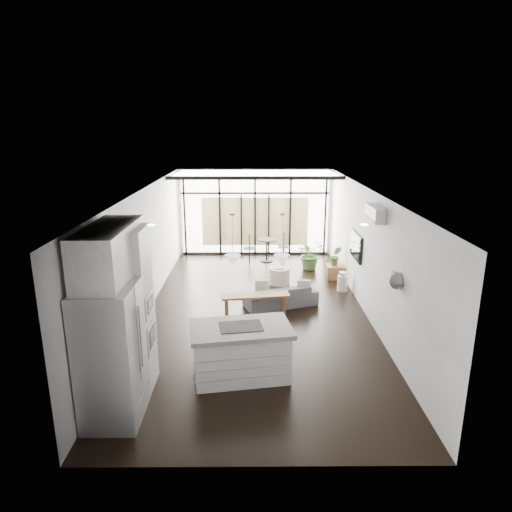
{
  "coord_description": "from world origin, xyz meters",
  "views": [
    {
      "loc": [
        -0.07,
        -9.79,
        4.13
      ],
      "look_at": [
        0.0,
        0.3,
        1.25
      ],
      "focal_mm": 32.0,
      "sensor_mm": 36.0,
      "label": 1
    }
  ],
  "objects_px": {
    "pouf": "(279,276)",
    "island": "(241,352)",
    "tv": "(356,246)",
    "console_bench": "(255,305)",
    "sofa": "(281,292)",
    "milk_can": "(342,282)",
    "fridge": "(111,354)"
  },
  "relations": [
    {
      "from": "sofa",
      "to": "milk_can",
      "type": "relative_size",
      "value": 3.36
    },
    {
      "from": "console_bench",
      "to": "island",
      "type": "bearing_deg",
      "value": -102.95
    },
    {
      "from": "milk_can",
      "to": "tv",
      "type": "relative_size",
      "value": 0.46
    },
    {
      "from": "fridge",
      "to": "milk_can",
      "type": "xyz_separation_m",
      "value": [
        4.33,
        5.31,
        -0.76
      ]
    },
    {
      "from": "fridge",
      "to": "sofa",
      "type": "height_order",
      "value": "fridge"
    },
    {
      "from": "console_bench",
      "to": "pouf",
      "type": "bearing_deg",
      "value": 65.11
    },
    {
      "from": "console_bench",
      "to": "tv",
      "type": "relative_size",
      "value": 1.39
    },
    {
      "from": "console_bench",
      "to": "pouf",
      "type": "distance_m",
      "value": 2.22
    },
    {
      "from": "fridge",
      "to": "pouf",
      "type": "relative_size",
      "value": 3.67
    },
    {
      "from": "sofa",
      "to": "milk_can",
      "type": "height_order",
      "value": "sofa"
    },
    {
      "from": "milk_can",
      "to": "tv",
      "type": "xyz_separation_m",
      "value": [
        0.21,
        -0.36,
        1.04
      ]
    },
    {
      "from": "island",
      "to": "pouf",
      "type": "distance_m",
      "value": 4.85
    },
    {
      "from": "console_bench",
      "to": "milk_can",
      "type": "xyz_separation_m",
      "value": [
        2.27,
        1.55,
        0.01
      ]
    },
    {
      "from": "pouf",
      "to": "fridge",
      "type": "bearing_deg",
      "value": -114.91
    },
    {
      "from": "console_bench",
      "to": "fridge",
      "type": "bearing_deg",
      "value": -126.2
    },
    {
      "from": "island",
      "to": "tv",
      "type": "height_order",
      "value": "tv"
    },
    {
      "from": "milk_can",
      "to": "sofa",
      "type": "bearing_deg",
      "value": -149.23
    },
    {
      "from": "fridge",
      "to": "milk_can",
      "type": "bearing_deg",
      "value": 50.76
    },
    {
      "from": "island",
      "to": "tv",
      "type": "distance_m",
      "value": 4.78
    },
    {
      "from": "fridge",
      "to": "island",
      "type": "bearing_deg",
      "value": 31.86
    },
    {
      "from": "pouf",
      "to": "island",
      "type": "bearing_deg",
      "value": -100.94
    },
    {
      "from": "island",
      "to": "fridge",
      "type": "distance_m",
      "value": 2.2
    },
    {
      "from": "sofa",
      "to": "pouf",
      "type": "height_order",
      "value": "sofa"
    },
    {
      "from": "fridge",
      "to": "console_bench",
      "type": "relative_size",
      "value": 1.33
    },
    {
      "from": "sofa",
      "to": "pouf",
      "type": "bearing_deg",
      "value": -111.91
    },
    {
      "from": "console_bench",
      "to": "sofa",
      "type": "bearing_deg",
      "value": 35.01
    },
    {
      "from": "tv",
      "to": "island",
      "type": "bearing_deg",
      "value": -125.56
    },
    {
      "from": "island",
      "to": "sofa",
      "type": "xyz_separation_m",
      "value": [
        0.86,
        3.19,
        -0.12
      ]
    },
    {
      "from": "island",
      "to": "fridge",
      "type": "xyz_separation_m",
      "value": [
        -1.81,
        -1.12,
        0.56
      ]
    },
    {
      "from": "fridge",
      "to": "sofa",
      "type": "xyz_separation_m",
      "value": [
        2.67,
        4.32,
        -0.68
      ]
    },
    {
      "from": "sofa",
      "to": "tv",
      "type": "bearing_deg",
      "value": 178.88
    },
    {
      "from": "pouf",
      "to": "tv",
      "type": "xyz_separation_m",
      "value": [
        1.82,
        -0.93,
        1.08
      ]
    }
  ]
}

